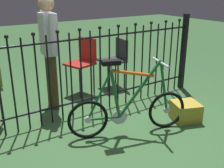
{
  "coord_description": "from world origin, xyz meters",
  "views": [
    {
      "loc": [
        -1.63,
        -2.33,
        1.65
      ],
      "look_at": [
        0.07,
        0.21,
        0.55
      ],
      "focal_mm": 44.48,
      "sensor_mm": 36.0,
      "label": 1
    }
  ],
  "objects_px": {
    "bicycle": "(129,108)",
    "chair_charcoal": "(116,57)",
    "person_visitor": "(49,44)",
    "chair_red": "(83,59)",
    "display_crate": "(186,111)"
  },
  "relations": [
    {
      "from": "bicycle",
      "to": "chair_charcoal",
      "type": "height_order",
      "value": "bicycle"
    },
    {
      "from": "bicycle",
      "to": "chair_charcoal",
      "type": "distance_m",
      "value": 1.62
    },
    {
      "from": "bicycle",
      "to": "person_visitor",
      "type": "height_order",
      "value": "person_visitor"
    },
    {
      "from": "bicycle",
      "to": "person_visitor",
      "type": "relative_size",
      "value": 0.89
    },
    {
      "from": "chair_charcoal",
      "to": "bicycle",
      "type": "bearing_deg",
      "value": -119.28
    },
    {
      "from": "bicycle",
      "to": "chair_red",
      "type": "xyz_separation_m",
      "value": [
        0.2,
        1.46,
        0.22
      ]
    },
    {
      "from": "person_visitor",
      "to": "chair_red",
      "type": "bearing_deg",
      "value": 23.47
    },
    {
      "from": "bicycle",
      "to": "display_crate",
      "type": "xyz_separation_m",
      "value": [
        0.81,
        -0.14,
        -0.2
      ]
    },
    {
      "from": "chair_red",
      "to": "display_crate",
      "type": "distance_m",
      "value": 1.77
    },
    {
      "from": "chair_red",
      "to": "person_visitor",
      "type": "distance_m",
      "value": 0.78
    },
    {
      "from": "bicycle",
      "to": "display_crate",
      "type": "distance_m",
      "value": 0.85
    },
    {
      "from": "chair_charcoal",
      "to": "person_visitor",
      "type": "relative_size",
      "value": 0.53
    },
    {
      "from": "bicycle",
      "to": "person_visitor",
      "type": "distance_m",
      "value": 1.39
    },
    {
      "from": "chair_red",
      "to": "bicycle",
      "type": "bearing_deg",
      "value": -97.78
    },
    {
      "from": "chair_charcoal",
      "to": "person_visitor",
      "type": "height_order",
      "value": "person_visitor"
    }
  ]
}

